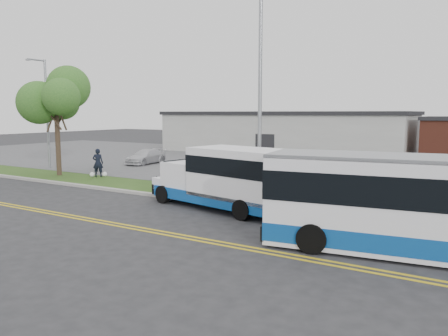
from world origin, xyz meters
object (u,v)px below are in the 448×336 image
Objects in this scene: shuttle_bus at (228,177)px; parked_car_a at (280,160)px; streetlight_far at (46,109)px; tree_west at (56,99)px; pedestrian at (98,163)px; parked_car_b at (146,157)px; streetlight_near at (259,91)px.

shuttle_bus is 1.71× the size of parked_car_a.
shuttle_bus is (18.67, -4.95, -3.02)m from streetlight_far.
tree_west reaches higher than shuttle_bus.
streetlight_far is 7.76m from pedestrian.
pedestrian is at bearing -142.75° from parked_car_a.
tree_west is 1.72× the size of parked_car_b.
shuttle_bus reaches higher than parked_car_b.
shuttle_bus is at bearing -98.23° from streetlight_near.
streetlight_far is 1.85× the size of parked_car_a.
parked_car_b is (-10.87, -2.22, -0.13)m from parked_car_a.
tree_west is at bearing -148.43° from parked_car_a.
tree_west is 0.73× the size of streetlight_near.
pedestrian is at bearing -11.75° from streetlight_far.
streetlight_near is 1.29× the size of shuttle_bus.
pedestrian is 7.50m from parked_car_b.
parked_car_b is at bearing 149.71° from streetlight_near.
streetlight_near is 5.19× the size of pedestrian.
streetlight_near is (15.00, -0.47, 0.11)m from tree_west.
pedestrian is at bearing 174.04° from streetlight_near.
parked_car_b is at bearing -178.53° from parked_car_a.
parked_car_b is at bearing 154.51° from shuttle_bus.
streetlight_near is 2.36× the size of parked_car_b.
parked_car_a is (-3.22, 12.91, -0.65)m from shuttle_bus.
tree_west is at bearing -18.42° from pedestrian.
pedestrian is 0.46× the size of parked_car_b.
parked_car_a is 1.07× the size of parked_car_b.
tree_west is 3.78× the size of pedestrian.
pedestrian is (-11.87, 3.54, -0.44)m from shuttle_bus.
parked_car_b is at bearing 85.86° from tree_west.
streetlight_near is 2.20× the size of parked_car_a.
streetlight_near is at bearing 93.46° from shuttle_bus.
parked_car_a is at bearing 115.71° from shuttle_bus.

